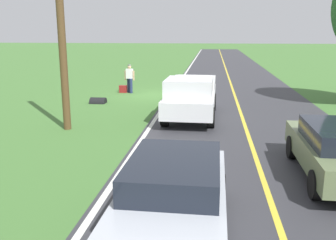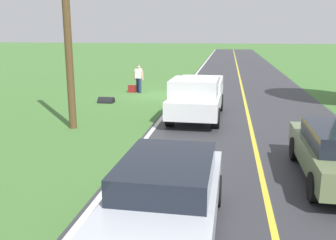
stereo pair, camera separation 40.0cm
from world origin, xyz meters
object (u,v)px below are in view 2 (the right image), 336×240
suitcase_carried (132,89)px  hitchhiker_walking (139,77)px  sedan_ahead_same_lane (165,196)px  pickup_truck_passing (197,97)px  utility_pole_roadside (67,24)px

suitcase_carried → hitchhiker_walking: bearing=100.9°
sedan_ahead_same_lane → suitcase_carried: bearing=-73.4°
pickup_truck_passing → utility_pole_roadside: size_ratio=0.69×
pickup_truck_passing → suitcase_carried: bearing=-55.2°
sedan_ahead_same_lane → utility_pole_roadside: utility_pole_roadside is taller
hitchhiker_walking → pickup_truck_passing: bearing=122.0°
suitcase_carried → sedan_ahead_same_lane: (-4.74, 15.90, 0.53)m
pickup_truck_passing → utility_pole_roadside: utility_pole_roadside is taller
pickup_truck_passing → sedan_ahead_same_lane: pickup_truck_passing is taller
hitchhiker_walking → suitcase_carried: (0.42, 0.05, -0.75)m
pickup_truck_passing → hitchhiker_walking: bearing=-58.0°
hitchhiker_walking → suitcase_carried: 0.87m
pickup_truck_passing → sedan_ahead_same_lane: (-0.24, 9.42, -0.21)m
utility_pole_roadside → suitcase_carried: bearing=-90.5°
hitchhiker_walking → sedan_ahead_same_lane: (-4.32, 15.95, -0.23)m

